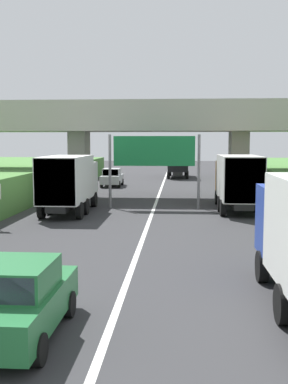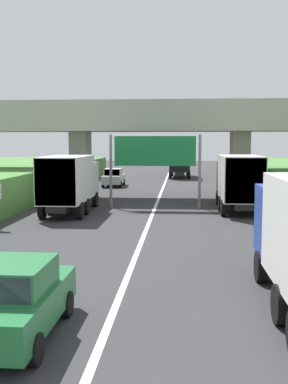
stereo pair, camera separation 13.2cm
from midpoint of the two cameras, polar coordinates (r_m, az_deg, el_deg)
name	(u,v)px [view 1 (the left image)]	position (r m, az deg, el deg)	size (l,w,h in m)	color
lane_centre_stripe	(153,210)	(29.61, 1.01, -2.18)	(0.20, 91.29, 0.01)	white
overpass_bridge	(158,127)	(35.72, 1.60, 7.90)	(40.00, 4.80, 7.23)	#9E998E
overhead_highway_sign	(154,155)	(30.14, 1.11, 4.49)	(5.88, 0.18, 4.73)	slate
truck_orange	(237,180)	(29.70, 11.09, 1.48)	(2.44, 7.30, 3.44)	black
truck_black	(178,161)	(56.03, 4.05, 3.73)	(2.44, 7.30, 3.44)	black
truck_white	(69,181)	(28.55, -9.13, 1.33)	(2.44, 7.30, 3.44)	black
car_silver	(112,177)	(45.06, -3.97, 1.77)	(1.86, 4.10, 1.72)	#B2B5B7
car_green	(18,300)	(10.90, -15.37, -12.49)	(1.86, 4.10, 1.72)	#236B38
construction_barrel_3	(281,222)	(23.52, 16.11, -3.48)	(0.57, 0.57, 0.90)	orange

